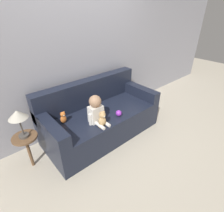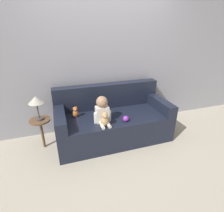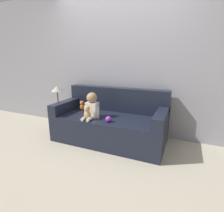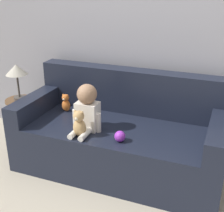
{
  "view_description": "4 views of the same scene",
  "coord_description": "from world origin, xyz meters",
  "px_view_note": "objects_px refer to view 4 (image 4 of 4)",
  "views": [
    {
      "loc": [
        -1.43,
        -1.88,
        1.9
      ],
      "look_at": [
        0.11,
        -0.13,
        0.55
      ],
      "focal_mm": 28.0,
      "sensor_mm": 36.0,
      "label": 1
    },
    {
      "loc": [
        -0.82,
        -2.45,
        1.76
      ],
      "look_at": [
        -0.03,
        -0.02,
        0.61
      ],
      "focal_mm": 28.0,
      "sensor_mm": 36.0,
      "label": 2
    },
    {
      "loc": [
        1.14,
        -2.55,
        1.37
      ],
      "look_at": [
        0.05,
        -0.01,
        0.63
      ],
      "focal_mm": 28.0,
      "sensor_mm": 36.0,
      "label": 3
    },
    {
      "loc": [
        0.87,
        -2.37,
        1.68
      ],
      "look_at": [
        -0.05,
        -0.04,
        0.64
      ],
      "focal_mm": 50.0,
      "sensor_mm": 36.0,
      "label": 4
    }
  ],
  "objects_px": {
    "couch": "(121,136)",
    "side_table": "(18,85)",
    "person_baby": "(87,109)",
    "toy_ball": "(120,136)",
    "plush_toy_side": "(66,103)",
    "teddy_bear_brown": "(79,124)"
  },
  "relations": [
    {
      "from": "couch",
      "to": "person_baby",
      "type": "bearing_deg",
      "value": -135.21
    },
    {
      "from": "plush_toy_side",
      "to": "couch",
      "type": "bearing_deg",
      "value": -4.98
    },
    {
      "from": "person_baby",
      "to": "toy_ball",
      "type": "xyz_separation_m",
      "value": [
        0.34,
        -0.1,
        -0.15
      ]
    },
    {
      "from": "teddy_bear_brown",
      "to": "side_table",
      "type": "bearing_deg",
      "value": 155.84
    },
    {
      "from": "toy_ball",
      "to": "side_table",
      "type": "distance_m",
      "value": 1.31
    },
    {
      "from": "couch",
      "to": "toy_ball",
      "type": "relative_size",
      "value": 20.47
    },
    {
      "from": "plush_toy_side",
      "to": "side_table",
      "type": "distance_m",
      "value": 0.55
    },
    {
      "from": "couch",
      "to": "toy_ball",
      "type": "distance_m",
      "value": 0.39
    },
    {
      "from": "person_baby",
      "to": "toy_ball",
      "type": "bearing_deg",
      "value": -16.58
    },
    {
      "from": "teddy_bear_brown",
      "to": "plush_toy_side",
      "type": "height_order",
      "value": "teddy_bear_brown"
    },
    {
      "from": "teddy_bear_brown",
      "to": "toy_ball",
      "type": "xyz_separation_m",
      "value": [
        0.35,
        0.04,
        -0.06
      ]
    },
    {
      "from": "teddy_bear_brown",
      "to": "toy_ball",
      "type": "distance_m",
      "value": 0.35
    },
    {
      "from": "teddy_bear_brown",
      "to": "plush_toy_side",
      "type": "xyz_separation_m",
      "value": [
        -0.37,
        0.42,
        -0.02
      ]
    },
    {
      "from": "couch",
      "to": "toy_ball",
      "type": "xyz_separation_m",
      "value": [
        0.11,
        -0.33,
        0.18
      ]
    },
    {
      "from": "teddy_bear_brown",
      "to": "side_table",
      "type": "relative_size",
      "value": 0.27
    },
    {
      "from": "side_table",
      "to": "couch",
      "type": "bearing_deg",
      "value": -1.75
    },
    {
      "from": "couch",
      "to": "side_table",
      "type": "relative_size",
      "value": 2.13
    },
    {
      "from": "person_baby",
      "to": "teddy_bear_brown",
      "type": "relative_size",
      "value": 1.76
    },
    {
      "from": "side_table",
      "to": "toy_ball",
      "type": "bearing_deg",
      "value": -16.33
    },
    {
      "from": "couch",
      "to": "teddy_bear_brown",
      "type": "distance_m",
      "value": 0.5
    },
    {
      "from": "person_baby",
      "to": "side_table",
      "type": "bearing_deg",
      "value": 163.76
    },
    {
      "from": "person_baby",
      "to": "toy_ball",
      "type": "distance_m",
      "value": 0.38
    }
  ]
}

